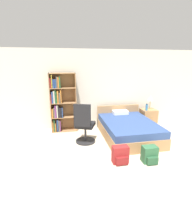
{
  "coord_description": "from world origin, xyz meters",
  "views": [
    {
      "loc": [
        -1.44,
        -2.54,
        2.15
      ],
      "look_at": [
        -0.55,
        1.98,
        0.86
      ],
      "focal_mm": 28.0,
      "sensor_mm": 36.0,
      "label": 1
    }
  ],
  "objects": [
    {
      "name": "ground_plane",
      "position": [
        0.0,
        0.0,
        0.0
      ],
      "size": [
        14.0,
        14.0,
        0.0
      ],
      "primitive_type": "plane",
      "color": "beige"
    },
    {
      "name": "wall_back",
      "position": [
        0.0,
        3.23,
        1.3
      ],
      "size": [
        9.0,
        0.06,
        2.6
      ],
      "color": "silver",
      "rests_on": "ground_plane"
    },
    {
      "name": "bookshelf",
      "position": [
        -1.53,
        2.98,
        0.93
      ],
      "size": [
        0.81,
        0.31,
        1.87
      ],
      "color": "#AD7F51",
      "rests_on": "ground_plane"
    },
    {
      "name": "bed",
      "position": [
        0.45,
        2.13,
        0.26
      ],
      "size": [
        1.46,
        2.07,
        0.76
      ],
      "color": "#AD7F51",
      "rests_on": "ground_plane"
    },
    {
      "name": "office_chair",
      "position": [
        -0.89,
        1.9,
        0.52
      ],
      "size": [
        0.64,
        0.69,
        1.15
      ],
      "color": "#232326",
      "rests_on": "ground_plane"
    },
    {
      "name": "nightstand",
      "position": [
        1.49,
        2.86,
        0.31
      ],
      "size": [
        0.5,
        0.48,
        0.61
      ],
      "color": "#AD7F51",
      "rests_on": "ground_plane"
    },
    {
      "name": "table_lamp",
      "position": [
        1.51,
        2.84,
        0.99
      ],
      "size": [
        0.22,
        0.22,
        0.49
      ],
      "color": "tan",
      "rests_on": "nightstand"
    },
    {
      "name": "water_bottle",
      "position": [
        1.34,
        2.74,
        0.72
      ],
      "size": [
        0.08,
        0.08,
        0.23
      ],
      "color": "teal",
      "rests_on": "nightstand"
    },
    {
      "name": "backpack_green",
      "position": [
        0.41,
        0.66,
        0.18
      ],
      "size": [
        0.33,
        0.29,
        0.38
      ],
      "color": "#2D603D",
      "rests_on": "ground_plane"
    },
    {
      "name": "backpack_red",
      "position": [
        -0.24,
        0.76,
        0.19
      ],
      "size": [
        0.35,
        0.26,
        0.39
      ],
      "color": "maroon",
      "rests_on": "ground_plane"
    }
  ]
}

